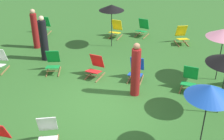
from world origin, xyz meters
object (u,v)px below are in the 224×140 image
at_px(deckchair_5, 182,36).
at_px(umbrella_0, 112,8).
at_px(deckchair_13, 44,26).
at_px(umbrella_3, 210,91).
at_px(person_1, 136,71).
at_px(umbrella_2, 224,33).
at_px(deckchair_11, 189,79).
at_px(person_0, 35,30).
at_px(deckchair_1, 142,28).
at_px(deckchair_6, 116,30).
at_px(deckchair_7, 48,133).
at_px(deckchair_3, 95,67).
at_px(deckchair_9, 136,70).
at_px(deckchair_0, 53,63).
at_px(person_2, 44,40).

relative_size(deckchair_5, umbrella_0, 0.45).
bearing_deg(deckchair_13, umbrella_3, -46.41).
bearing_deg(person_1, umbrella_0, 25.29).
height_order(umbrella_2, person_1, umbrella_2).
distance_m(deckchair_11, person_1, 1.93).
xyz_separation_m(deckchair_13, person_0, (0.33, -1.74, 0.47)).
bearing_deg(deckchair_1, person_1, -70.62).
bearing_deg(person_0, deckchair_1, 46.47).
relative_size(deckchair_6, deckchair_7, 0.97).
relative_size(deckchair_3, deckchair_5, 0.99).
relative_size(deckchair_3, deckchair_9, 1.02).
relative_size(deckchair_0, deckchair_9, 1.01).
bearing_deg(umbrella_3, deckchair_7, -173.31).
height_order(deckchair_3, deckchair_6, same).
bearing_deg(deckchair_7, umbrella_2, 24.68).
xyz_separation_m(deckchair_9, umbrella_0, (-1.37, 2.73, 1.40)).
bearing_deg(person_1, person_2, 67.21).
bearing_deg(umbrella_3, deckchair_13, 134.17).
bearing_deg(umbrella_0, deckchair_1, 51.56).
distance_m(deckchair_6, umbrella_0, 1.83).
bearing_deg(deckchair_6, deckchair_9, -59.62).
xyz_separation_m(deckchair_1, umbrella_3, (2.04, -7.59, 1.40)).
height_order(umbrella_0, umbrella_3, umbrella_3).
bearing_deg(umbrella_0, person_1, -68.91).
bearing_deg(person_1, deckchair_11, -65.80).
xyz_separation_m(deckchair_3, umbrella_0, (0.10, 2.76, 1.40)).
bearing_deg(deckchair_5, deckchair_3, -147.43).
relative_size(deckchair_11, umbrella_2, 0.44).
height_order(deckchair_6, person_0, person_0).
bearing_deg(deckchair_1, deckchair_9, -70.96).
distance_m(deckchair_0, person_0, 2.54).
bearing_deg(person_1, deckchair_0, 76.27).
xyz_separation_m(deckchair_9, umbrella_3, (1.91, -3.29, 1.40)).
relative_size(deckchair_3, person_0, 0.49).
xyz_separation_m(deckchair_11, person_2, (-5.61, 1.32, 0.50)).
bearing_deg(deckchair_9, person_1, -80.86).
distance_m(deckchair_5, deckchair_11, 3.99).
distance_m(deckchair_3, deckchair_5, 4.86).
distance_m(umbrella_3, person_2, 7.18).
bearing_deg(person_1, deckchair_3, 62.15).
xyz_separation_m(umbrella_0, person_0, (-3.24, -0.71, -0.93)).
height_order(deckchair_6, person_2, person_2).
xyz_separation_m(deckchair_0, deckchair_1, (2.98, 4.27, 0.00)).
bearing_deg(umbrella_0, deckchair_13, 163.89).
relative_size(umbrella_0, person_1, 1.04).
distance_m(deckchair_5, deckchair_6, 3.10).
xyz_separation_m(deckchair_5, deckchair_9, (-1.71, -3.64, 0.00)).
xyz_separation_m(deckchair_7, person_1, (1.92, 2.74, 0.50)).
xyz_separation_m(deckchair_3, deckchair_13, (-3.47, 3.79, 0.00)).
relative_size(deckchair_7, umbrella_2, 0.45).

